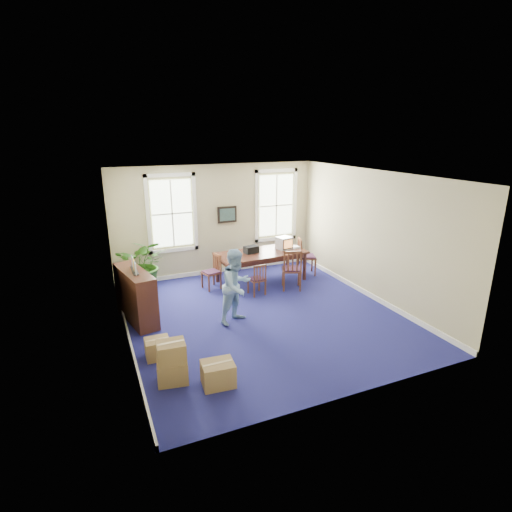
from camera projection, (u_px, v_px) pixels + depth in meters
name	position (u px, v px, depth m)	size (l,w,h in m)	color
floor	(262.00, 315.00, 9.24)	(6.50, 6.50, 0.00)	navy
ceiling	(263.00, 175.00, 8.29)	(6.50, 6.50, 0.00)	white
wall_back	(217.00, 220.00, 11.61)	(6.50, 6.50, 0.00)	tan
wall_front	(352.00, 305.00, 5.91)	(6.50, 6.50, 0.00)	tan
wall_left	(120.00, 266.00, 7.63)	(6.50, 6.50, 0.00)	tan
wall_right	(373.00, 235.00, 9.89)	(6.50, 6.50, 0.00)	tan
baseboard_back	(219.00, 270.00, 12.04)	(6.00, 0.04, 0.12)	white
baseboard_left	(129.00, 338.00, 8.10)	(0.04, 6.50, 0.12)	white
baseboard_right	(367.00, 293.00, 10.34)	(0.04, 6.50, 0.12)	white
window_left	(172.00, 214.00, 11.02)	(1.40, 0.12, 2.20)	white
window_right	(276.00, 205.00, 12.22)	(1.40, 0.12, 2.20)	white
wall_picture	(227.00, 215.00, 11.64)	(0.58, 0.06, 0.48)	black
conference_table	(261.00, 267.00, 11.24)	(2.49, 1.13, 0.85)	#492319
crt_tv	(284.00, 243.00, 11.39)	(0.38, 0.42, 0.35)	#B7B7BC
game_console	(295.00, 247.00, 11.52)	(0.18, 0.22, 0.06)	white
equipment_bag	(251.00, 249.00, 11.03)	(0.38, 0.25, 0.19)	black
chair_near_left	(257.00, 279.00, 10.31)	(0.38, 0.38, 0.85)	brown
chair_near_right	(292.00, 269.00, 10.65)	(0.50, 0.50, 1.12)	brown
chair_end_left	(211.00, 272.00, 10.68)	(0.42, 0.42, 0.94)	brown
chair_end_right	(307.00, 256.00, 11.76)	(0.49, 0.49, 1.10)	brown
man	(237.00, 286.00, 8.70)	(0.82, 0.63, 1.68)	#8FB7D9
credenza	(136.00, 294.00, 8.83)	(0.45, 1.58, 1.24)	#492319
brochure_rack	(134.00, 262.00, 8.62)	(0.11, 0.63, 0.28)	#99999E
potted_plant	(144.00, 264.00, 10.52)	(1.29, 1.13, 1.44)	#234F13
cardboard_boxes	(182.00, 356.00, 6.83)	(1.36, 1.36, 0.78)	#9E7D4B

